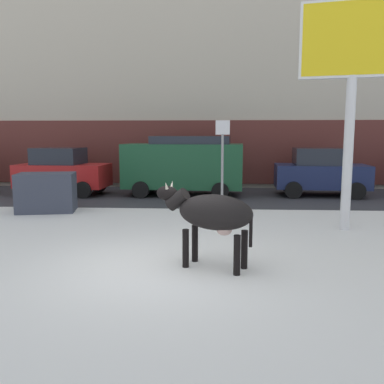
{
  "coord_description": "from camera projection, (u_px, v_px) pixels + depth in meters",
  "views": [
    {
      "loc": [
        1.09,
        -7.18,
        2.4
      ],
      "look_at": [
        0.53,
        2.06,
        1.1
      ],
      "focal_mm": 38.74,
      "sensor_mm": 36.0,
      "label": 1
    }
  ],
  "objects": [
    {
      "name": "ground_plane",
      "position": [
        156.0,
        268.0,
        7.49
      ],
      "size": [
        120.0,
        120.0,
        0.0
      ],
      "primitive_type": "plane",
      "color": "white"
    },
    {
      "name": "road_strip",
      "position": [
        189.0,
        196.0,
        16.17
      ],
      "size": [
        60.0,
        5.6,
        0.01
      ],
      "primitive_type": "cube",
      "color": "#333338",
      "rests_on": "ground"
    },
    {
      "name": "building_facade",
      "position": [
        196.0,
        52.0,
        20.78
      ],
      "size": [
        44.0,
        6.1,
        13.0
      ],
      "color": "#BCB29E",
      "rests_on": "ground"
    },
    {
      "name": "cow_black",
      "position": [
        211.0,
        213.0,
        7.38
      ],
      "size": [
        1.91,
        1.11,
        1.54
      ],
      "color": "black",
      "rests_on": "ground"
    },
    {
      "name": "billboard",
      "position": [
        353.0,
        53.0,
        9.9
      ],
      "size": [
        2.51,
        0.71,
        5.56
      ],
      "color": "silver",
      "rests_on": "ground"
    },
    {
      "name": "car_red_hatchback",
      "position": [
        62.0,
        171.0,
        16.43
      ],
      "size": [
        3.6,
        2.1,
        1.86
      ],
      "color": "red",
      "rests_on": "ground"
    },
    {
      "name": "car_darkgreen_van",
      "position": [
        184.0,
        164.0,
        16.19
      ],
      "size": [
        4.71,
        2.34,
        2.32
      ],
      "color": "#194C2D",
      "rests_on": "ground"
    },
    {
      "name": "car_navy_hatchback",
      "position": [
        320.0,
        172.0,
        16.11
      ],
      "size": [
        3.6,
        2.1,
        1.86
      ],
      "color": "#19234C",
      "rests_on": "ground"
    },
    {
      "name": "pedestrian_near_billboard",
      "position": [
        147.0,
        167.0,
        19.17
      ],
      "size": [
        0.36,
        0.24,
        1.73
      ],
      "color": "#282833",
      "rests_on": "ground"
    },
    {
      "name": "pedestrian_by_cars",
      "position": [
        192.0,
        167.0,
        19.04
      ],
      "size": [
        0.36,
        0.24,
        1.73
      ],
      "color": "#282833",
      "rests_on": "ground"
    },
    {
      "name": "dumpster",
      "position": [
        47.0,
        192.0,
        12.87
      ],
      "size": [
        1.88,
        1.4,
        1.2
      ],
      "primitive_type": "cube",
      "rotation": [
        0.0,
        0.0,
        0.19
      ],
      "color": "#383D4C",
      "rests_on": "ground"
    },
    {
      "name": "street_sign",
      "position": [
        222.0,
        158.0,
        12.96
      ],
      "size": [
        0.44,
        0.08,
        2.82
      ],
      "color": "gray",
      "rests_on": "ground"
    }
  ]
}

